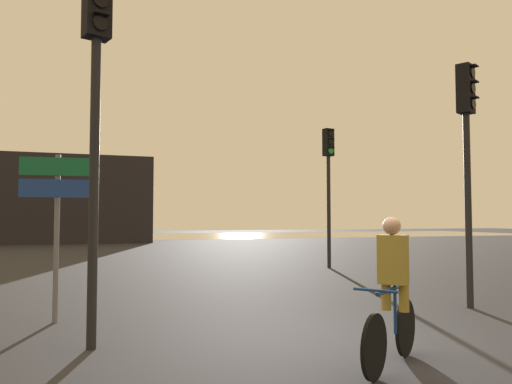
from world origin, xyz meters
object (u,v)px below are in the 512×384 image
at_px(traffic_light_far_right, 329,171).
at_px(traffic_light_near_left, 96,83).
at_px(cyclist, 392,290).
at_px(traffic_light_near_right, 467,138).
at_px(direction_sign_post, 57,206).
at_px(distant_building, 38,199).

distance_m(traffic_light_far_right, traffic_light_near_left, 10.98).
bearing_deg(cyclist, traffic_light_near_right, -90.73).
distance_m(traffic_light_far_right, traffic_light_near_right, 7.39).
relative_size(traffic_light_near_left, traffic_light_near_right, 1.08).
distance_m(traffic_light_near_right, cyclist, 4.79).
relative_size(traffic_light_near_left, direction_sign_post, 1.84).
xyz_separation_m(traffic_light_near_right, cyclist, (-3.35, -2.57, -2.26)).
bearing_deg(traffic_light_near_right, traffic_light_far_right, -125.38).
relative_size(traffic_light_near_right, cyclist, 2.73).
xyz_separation_m(distant_building, traffic_light_near_right, (9.59, -27.91, 0.23)).
distance_m(distant_building, traffic_light_near_left, 28.87).
bearing_deg(traffic_light_near_left, direction_sign_post, -92.54).
relative_size(distant_building, traffic_light_near_left, 3.00).
bearing_deg(cyclist, distant_building, -26.60).
bearing_deg(traffic_light_near_left, cyclist, 131.59).
relative_size(distant_building, traffic_light_near_right, 3.24).
relative_size(traffic_light_near_left, cyclist, 2.95).
height_order(traffic_light_near_left, direction_sign_post, traffic_light_near_left).
distance_m(distant_building, direction_sign_post, 27.03).
bearing_deg(traffic_light_far_right, traffic_light_near_left, 36.98).
height_order(traffic_light_near_right, cyclist, traffic_light_near_right).
height_order(traffic_light_far_right, traffic_light_near_right, traffic_light_far_right).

